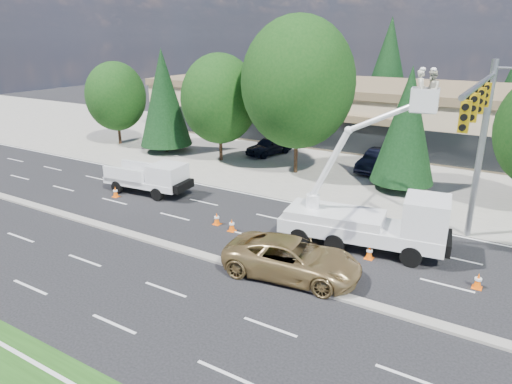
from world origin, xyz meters
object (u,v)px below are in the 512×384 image
Objects in this scene: signal_mast at (481,129)px; utility_pickup at (151,181)px; bucket_truck at (377,214)px; minivan at (292,258)px.

signal_mast is 1.75× the size of utility_pickup.
utility_pickup is 0.66× the size of bucket_truck.
signal_mast is 1.16× the size of bucket_truck.
signal_mast reaches higher than minivan.
bucket_truck is at bearing -35.50° from minivan.
signal_mast reaches higher than bucket_truck.
bucket_truck is 1.46× the size of minivan.
utility_pickup is 0.96× the size of minivan.
signal_mast is 1.69× the size of minivan.
signal_mast is at bearing 21.14° from bucket_truck.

